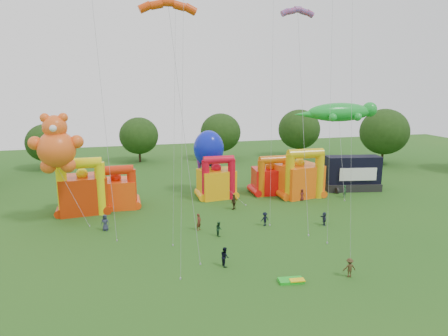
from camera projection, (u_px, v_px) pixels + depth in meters
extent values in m
plane|color=#205618|center=(307.00, 311.00, 28.20)|extent=(160.00, 160.00, 0.00)
cylinder|color=#352314|center=(382.00, 155.00, 78.32)|extent=(0.44, 0.44, 3.72)
ellipsoid|color=#1B3610|center=(384.00, 132.00, 77.35)|extent=(9.30, 9.30, 8.89)
cylinder|color=#352314|center=(298.00, 149.00, 85.17)|extent=(0.44, 0.44, 3.51)
ellipsoid|color=#1B3610|center=(299.00, 129.00, 84.27)|extent=(8.77, 8.78, 8.39)
cylinder|color=#352314|center=(221.00, 152.00, 82.72)|extent=(0.44, 0.44, 3.30)
ellipsoid|color=#1B3610|center=(221.00, 132.00, 81.86)|extent=(8.25, 8.25, 7.88)
cylinder|color=#352314|center=(140.00, 154.00, 80.51)|extent=(0.44, 0.44, 3.09)
ellipsoid|color=#1B3610|center=(139.00, 136.00, 79.71)|extent=(7.73, 7.72, 7.38)
cylinder|color=#352314|center=(48.00, 162.00, 73.60)|extent=(0.44, 0.44, 2.88)
ellipsoid|color=#1B3610|center=(46.00, 143.00, 72.85)|extent=(7.20, 7.20, 6.88)
cube|color=red|center=(84.00, 194.00, 49.46)|extent=(5.96, 4.96, 4.52)
cylinder|color=yellow|center=(63.00, 191.00, 47.19)|extent=(1.23, 1.23, 6.46)
cylinder|color=yellow|center=(101.00, 188.00, 48.28)|extent=(1.23, 1.23, 6.46)
cylinder|color=yellow|center=(80.00, 163.00, 47.05)|extent=(4.96, 1.29, 1.29)
sphere|color=yellow|center=(82.00, 174.00, 48.92)|extent=(1.40, 1.40, 1.40)
cube|color=#FB470D|center=(117.00, 193.00, 51.37)|extent=(5.26, 4.35, 3.62)
cylinder|color=red|center=(100.00, 191.00, 49.35)|extent=(1.09, 1.09, 5.18)
cylinder|color=red|center=(132.00, 189.00, 50.33)|extent=(1.09, 1.09, 5.18)
cylinder|color=red|center=(115.00, 170.00, 49.29)|extent=(4.43, 1.15, 1.15)
sphere|color=red|center=(116.00, 177.00, 50.92)|extent=(1.40, 1.40, 1.40)
cube|color=#FFA70D|center=(216.00, 183.00, 55.72)|extent=(5.09, 4.28, 3.92)
cylinder|color=red|center=(206.00, 181.00, 53.81)|extent=(1.03, 1.03, 5.60)
cylinder|color=red|center=(232.00, 179.00, 54.72)|extent=(1.03, 1.03, 5.60)
cylinder|color=red|center=(219.00, 160.00, 53.67)|extent=(4.15, 1.08, 1.08)
sphere|color=red|center=(216.00, 168.00, 55.24)|extent=(1.40, 1.40, 1.40)
cube|color=red|center=(270.00, 181.00, 57.93)|extent=(5.24, 4.39, 3.64)
cylinder|color=#D2610B|center=(261.00, 178.00, 55.97)|extent=(1.06, 1.06, 5.20)
cylinder|color=#D2610B|center=(286.00, 177.00, 56.91)|extent=(1.06, 1.06, 5.20)
cylinder|color=#D2610B|center=(274.00, 160.00, 55.89)|extent=(4.29, 1.11, 1.11)
sphere|color=#D2610B|center=(270.00, 166.00, 57.48)|extent=(1.40, 1.40, 1.40)
cube|color=#FF5E0D|center=(299.00, 180.00, 56.48)|extent=(6.48, 5.61, 4.44)
cylinder|color=#DFB10B|center=(290.00, 177.00, 54.17)|extent=(1.25, 1.25, 6.35)
cylinder|color=#DFB10B|center=(319.00, 175.00, 55.28)|extent=(1.25, 1.25, 6.35)
cylinder|color=#DFB10B|center=(306.00, 154.00, 54.05)|extent=(5.05, 1.31, 1.31)
sphere|color=#DFB10B|center=(300.00, 163.00, 55.94)|extent=(1.40, 1.40, 1.40)
cube|color=black|center=(352.00, 186.00, 59.73)|extent=(8.41, 4.42, 1.10)
cube|color=black|center=(352.00, 169.00, 59.38)|extent=(8.34, 4.03, 4.00)
cube|color=white|center=(358.00, 174.00, 58.00)|extent=(5.44, 1.09, 1.88)
cylinder|color=black|center=(337.00, 191.00, 57.83)|extent=(0.30, 0.90, 0.90)
cylinder|color=black|center=(375.00, 188.00, 59.43)|extent=(0.30, 0.90, 0.90)
sphere|color=#F65A1B|center=(57.00, 149.00, 43.43)|extent=(4.05, 4.05, 4.05)
sphere|color=#F65A1B|center=(55.00, 127.00, 42.92)|extent=(2.58, 2.58, 2.58)
sphere|color=#F65A1B|center=(45.00, 118.00, 42.47)|extent=(1.01, 1.01, 1.01)
sphere|color=#F65A1B|center=(63.00, 117.00, 42.94)|extent=(1.01, 1.01, 1.01)
sphere|color=#F65A1B|center=(35.00, 143.00, 42.74)|extent=(1.47, 1.47, 1.47)
sphere|color=#F65A1B|center=(77.00, 142.00, 43.80)|extent=(1.47, 1.47, 1.47)
sphere|color=#F65A1B|center=(48.00, 166.00, 43.56)|extent=(1.66, 1.66, 1.66)
sphere|color=#F65A1B|center=(68.00, 165.00, 44.07)|extent=(1.66, 1.66, 1.66)
sphere|color=white|center=(53.00, 128.00, 41.74)|extent=(0.74, 0.74, 0.74)
ellipsoid|color=green|center=(340.00, 112.00, 59.93)|extent=(10.52, 3.29, 2.79)
sphere|color=green|center=(370.00, 109.00, 61.15)|extent=(2.26, 2.26, 2.26)
cone|color=green|center=(307.00, 114.00, 58.63)|extent=(4.11, 1.64, 1.64)
sphere|color=green|center=(346.00, 115.00, 62.12)|extent=(1.23, 1.23, 1.23)
sphere|color=green|center=(358.00, 117.00, 59.02)|extent=(1.23, 1.23, 1.23)
sphere|color=green|center=(322.00, 116.00, 61.09)|extent=(1.23, 1.23, 1.23)
sphere|color=green|center=(333.00, 117.00, 57.99)|extent=(1.23, 1.23, 1.23)
ellipsoid|color=#0C1BC0|center=(209.00, 149.00, 57.14)|extent=(4.34, 4.34, 5.20)
cone|color=#591E8C|center=(218.00, 164.00, 58.00)|extent=(0.98, 0.98, 3.47)
cone|color=#591E8C|center=(212.00, 163.00, 58.98)|extent=(0.98, 0.98, 3.47)
cone|color=#591E8C|center=(202.00, 163.00, 58.62)|extent=(0.98, 0.98, 3.47)
cone|color=#591E8C|center=(199.00, 165.00, 57.29)|extent=(0.98, 0.98, 3.47)
cone|color=#591E8C|center=(206.00, 167.00, 56.32)|extent=(0.98, 0.98, 3.47)
cone|color=#591E8C|center=(216.00, 166.00, 56.67)|extent=(0.98, 0.98, 3.47)
cube|color=green|center=(291.00, 281.00, 32.29)|extent=(2.11, 1.23, 0.24)
cube|color=yellow|center=(297.00, 280.00, 32.08)|extent=(1.26, 0.74, 0.10)
imported|color=#282D44|center=(105.00, 223.00, 43.30)|extent=(1.03, 0.84, 1.81)
imported|color=#582519|center=(199.00, 222.00, 43.42)|extent=(0.80, 0.81, 1.88)
imported|color=#15361F|center=(219.00, 229.00, 41.82)|extent=(0.63, 0.79, 1.56)
imported|color=black|center=(265.00, 219.00, 44.80)|extent=(1.12, 0.79, 1.58)
imported|color=#372B16|center=(234.00, 202.00, 50.48)|extent=(1.22, 1.07, 1.97)
imported|color=#282D43|center=(324.00, 219.00, 44.94)|extent=(0.67, 1.49, 1.55)
imported|color=#591D19|center=(302.00, 195.00, 54.31)|extent=(0.93, 0.78, 1.63)
imported|color=#1C4824|center=(345.00, 191.00, 55.77)|extent=(0.75, 0.76, 1.77)
imported|color=black|center=(225.00, 257.00, 34.96)|extent=(0.71, 0.89, 1.75)
imported|color=#3E2F19|center=(349.00, 268.00, 33.00)|extent=(1.13, 0.75, 1.64)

